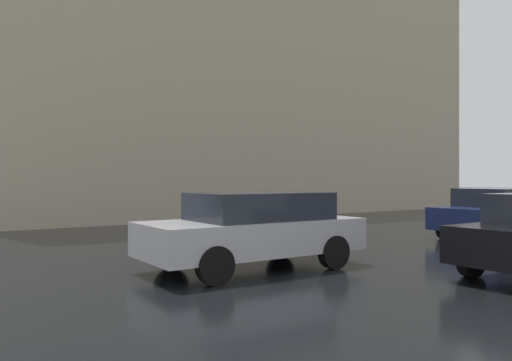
{
  "coord_description": "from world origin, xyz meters",
  "views": [
    {
      "loc": [
        -4.96,
        -2.85,
        1.64
      ],
      "look_at": [
        6.66,
        -10.65,
        1.63
      ],
      "focal_mm": 34.14,
      "sensor_mm": 36.0,
      "label": 1
    }
  ],
  "objects": [
    {
      "name": "car_silver",
      "position": [
        2.5,
        -7.83,
        0.76
      ],
      "size": [
        1.85,
        4.1,
        1.41
      ],
      "color": "#B7B7BC",
      "rests_on": "ground_plane"
    },
    {
      "name": "haussmann_block_corner",
      "position": [
        21.66,
        -16.66,
        8.85
      ],
      "size": [
        18.33,
        25.32,
        18.07
      ],
      "color": "tan",
      "rests_on": "ground_plane"
    },
    {
      "name": "car_navy",
      "position": [
        2.5,
        -16.04,
        0.76
      ],
      "size": [
        1.85,
        4.1,
        1.41
      ],
      "color": "navy",
      "rests_on": "ground_plane"
    }
  ]
}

